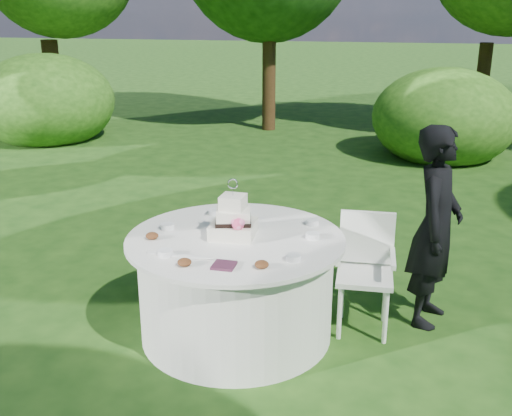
{
  "coord_description": "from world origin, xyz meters",
  "views": [
    {
      "loc": [
        1.06,
        -3.82,
        2.32
      ],
      "look_at": [
        0.15,
        0.0,
        1.0
      ],
      "focal_mm": 42.0,
      "sensor_mm": 36.0,
      "label": 1
    }
  ],
  "objects_px": {
    "napkins": "(224,265)",
    "cake": "(233,221)",
    "guest": "(436,227)",
    "chair": "(365,263)",
    "table": "(236,286)"
  },
  "relations": [
    {
      "from": "chair",
      "to": "table",
      "type": "bearing_deg",
      "value": -159.33
    },
    {
      "from": "guest",
      "to": "chair",
      "type": "height_order",
      "value": "guest"
    },
    {
      "from": "table",
      "to": "chair",
      "type": "distance_m",
      "value": 0.98
    },
    {
      "from": "napkins",
      "to": "chair",
      "type": "relative_size",
      "value": 0.16
    },
    {
      "from": "guest",
      "to": "cake",
      "type": "distance_m",
      "value": 1.52
    },
    {
      "from": "napkins",
      "to": "cake",
      "type": "xyz_separation_m",
      "value": [
        -0.09,
        0.53,
        0.1
      ]
    },
    {
      "from": "napkins",
      "to": "table",
      "type": "relative_size",
      "value": 0.09
    },
    {
      "from": "guest",
      "to": "cake",
      "type": "relative_size",
      "value": 3.61
    },
    {
      "from": "napkins",
      "to": "cake",
      "type": "distance_m",
      "value": 0.55
    },
    {
      "from": "table",
      "to": "cake",
      "type": "height_order",
      "value": "cake"
    },
    {
      "from": "table",
      "to": "guest",
      "type": "bearing_deg",
      "value": 21.66
    },
    {
      "from": "napkins",
      "to": "guest",
      "type": "relative_size",
      "value": 0.09
    },
    {
      "from": "guest",
      "to": "chair",
      "type": "distance_m",
      "value": 0.59
    },
    {
      "from": "guest",
      "to": "table",
      "type": "distance_m",
      "value": 1.55
    },
    {
      "from": "guest",
      "to": "table",
      "type": "bearing_deg",
      "value": 125.0
    }
  ]
}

